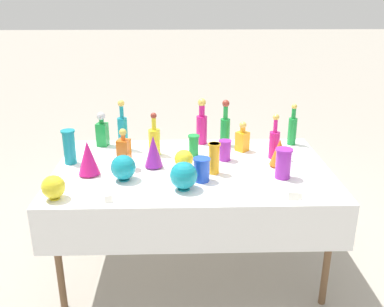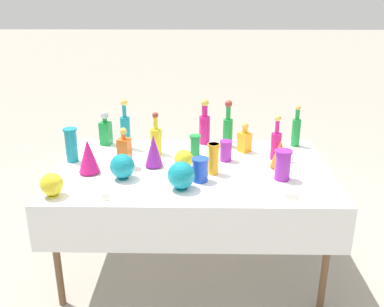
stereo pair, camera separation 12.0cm
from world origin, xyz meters
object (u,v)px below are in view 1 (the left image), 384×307
(slender_vase_0, at_px, (69,146))
(round_bowl_0, at_px, (184,159))
(tall_bottle_0, at_px, (154,140))
(square_decanter_2, at_px, (242,139))
(round_bowl_3, at_px, (184,176))
(slender_vase_1, at_px, (214,157))
(fluted_vase_0, at_px, (153,151))
(round_bowl_1, at_px, (123,167))
(slender_vase_3, at_px, (283,162))
(tall_bottle_3, at_px, (202,125))
(slender_vase_4, at_px, (202,169))
(fluted_vase_1, at_px, (88,158))
(fluted_vase_2, at_px, (279,152))
(round_bowl_2, at_px, (53,187))
(square_decanter_0, at_px, (124,152))
(tall_bottle_5, at_px, (274,142))
(tall_bottle_2, at_px, (123,130))
(tall_bottle_4, at_px, (225,127))
(square_decanter_1, at_px, (102,131))
(tall_bottle_1, at_px, (292,128))
(slender_vase_5, at_px, (194,145))
(slender_vase_2, at_px, (225,150))

(slender_vase_0, relative_size, round_bowl_0, 1.77)
(tall_bottle_0, distance_m, square_decanter_2, 0.65)
(round_bowl_3, bearing_deg, round_bowl_0, 89.25)
(tall_bottle_0, bearing_deg, slender_vase_1, -41.32)
(fluted_vase_0, bearing_deg, round_bowl_1, -131.16)
(square_decanter_2, relative_size, slender_vase_3, 1.15)
(tall_bottle_0, xyz_separation_m, tall_bottle_3, (0.35, 0.23, 0.04))
(tall_bottle_3, distance_m, slender_vase_3, 0.83)
(slender_vase_4, xyz_separation_m, fluted_vase_1, (-0.72, 0.11, 0.04))
(fluted_vase_2, bearing_deg, round_bowl_2, -162.01)
(tall_bottle_3, height_order, fluted_vase_2, tall_bottle_3)
(square_decanter_2, bearing_deg, round_bowl_2, -147.36)
(square_decanter_0, distance_m, fluted_vase_1, 0.24)
(tall_bottle_5, height_order, slender_vase_3, tall_bottle_5)
(tall_bottle_2, height_order, slender_vase_0, tall_bottle_2)
(tall_bottle_4, bearing_deg, tall_bottle_5, -40.17)
(square_decanter_1, xyz_separation_m, fluted_vase_2, (1.26, -0.45, -0.02))
(tall_bottle_3, bearing_deg, square_decanter_1, -177.77)
(tall_bottle_5, bearing_deg, round_bowl_0, -163.56)
(square_decanter_2, distance_m, slender_vase_4, 0.62)
(tall_bottle_4, xyz_separation_m, round_bowl_2, (-1.07, -0.88, -0.07))
(tall_bottle_5, xyz_separation_m, square_decanter_0, (-1.04, -0.16, -0.00))
(square_decanter_1, height_order, slender_vase_3, square_decanter_1)
(tall_bottle_3, xyz_separation_m, square_decanter_0, (-0.54, -0.48, -0.03))
(round_bowl_1, bearing_deg, fluted_vase_2, 11.04)
(tall_bottle_5, xyz_separation_m, slender_vase_1, (-0.45, -0.26, -0.01))
(tall_bottle_1, relative_size, slender_vase_5, 2.09)
(slender_vase_3, bearing_deg, slender_vase_4, -176.38)
(slender_vase_4, height_order, slender_vase_5, slender_vase_5)
(square_decanter_0, relative_size, slender_vase_2, 1.91)
(square_decanter_2, distance_m, round_bowl_2, 1.41)
(tall_bottle_2, distance_m, slender_vase_2, 0.78)
(tall_bottle_4, distance_m, round_bowl_3, 0.84)
(fluted_vase_1, bearing_deg, tall_bottle_0, 41.77)
(square_decanter_1, relative_size, slender_vase_3, 1.37)
(square_decanter_0, xyz_separation_m, slender_vase_3, (1.03, -0.19, -0.01))
(tall_bottle_5, xyz_separation_m, round_bowl_1, (-1.02, -0.36, -0.03))
(tall_bottle_0, distance_m, round_bowl_3, 0.63)
(fluted_vase_0, bearing_deg, square_decanter_1, 132.97)
(slender_vase_5, distance_m, round_bowl_1, 0.61)
(tall_bottle_0, distance_m, fluted_vase_1, 0.54)
(slender_vase_2, xyz_separation_m, fluted_vase_1, (-0.90, -0.23, 0.04))
(tall_bottle_0, bearing_deg, slender_vase_0, -164.86)
(slender_vase_5, xyz_separation_m, fluted_vase_2, (0.57, -0.21, 0.02))
(square_decanter_2, relative_size, fluted_vase_1, 0.97)
(tall_bottle_1, height_order, tall_bottle_4, tall_bottle_4)
(tall_bottle_5, height_order, fluted_vase_1, tall_bottle_5)
(tall_bottle_2, bearing_deg, slender_vase_3, -27.43)
(fluted_vase_1, relative_size, round_bowl_2, 1.62)
(square_decanter_1, height_order, slender_vase_2, square_decanter_1)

